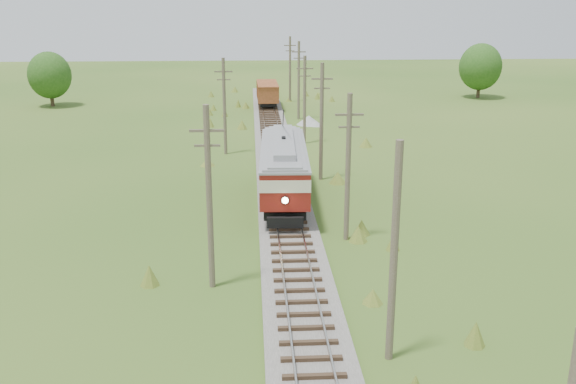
{
  "coord_description": "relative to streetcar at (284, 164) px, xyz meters",
  "views": [
    {
      "loc": [
        -2.17,
        -17.02,
        13.65
      ],
      "look_at": [
        0.0,
        20.07,
        2.34
      ],
      "focal_mm": 40.0,
      "sensor_mm": 36.0,
      "label": 1
    }
  ],
  "objects": [
    {
      "name": "utility_pole_l_a",
      "position": [
        -4.2,
        -13.13,
        1.85
      ],
      "size": [
        1.6,
        0.3,
        9.0
      ],
      "color": "brown",
      "rests_on": "ground"
    },
    {
      "name": "utility_pole_r_6",
      "position": [
        3.2,
        44.87,
        1.7
      ],
      "size": [
        1.6,
        0.3,
        8.7
      ],
      "color": "brown",
      "rests_on": "ground"
    },
    {
      "name": "gondola",
      "position": [
        0.0,
        40.0,
        -0.79
      ],
      "size": [
        2.69,
        7.97,
        2.64
      ],
      "rotation": [
        0.0,
        0.0,
        0.01
      ],
      "color": "black",
      "rests_on": "ground"
    },
    {
      "name": "tree_mid_a",
      "position": [
        -28.0,
        42.87,
        1.25
      ],
      "size": [
        5.46,
        5.46,
        7.03
      ],
      "color": "#38281C",
      "rests_on": "ground"
    },
    {
      "name": "streetcar",
      "position": [
        0.0,
        0.0,
        0.0
      ],
      "size": [
        3.58,
        13.31,
        6.05
      ],
      "rotation": [
        0.0,
        0.0,
        -0.04
      ],
      "color": "black",
      "rests_on": "ground"
    },
    {
      "name": "railbed_main",
      "position": [
        0.0,
        8.87,
        -2.58
      ],
      "size": [
        3.6,
        96.0,
        0.57
      ],
      "color": "#605B54",
      "rests_on": "ground"
    },
    {
      "name": "utility_pole_r_3",
      "position": [
        3.2,
        5.87,
        1.85
      ],
      "size": [
        1.6,
        0.3,
        9.0
      ],
      "color": "brown",
      "rests_on": "ground"
    },
    {
      "name": "tree_mid_b",
      "position": [
        30.0,
        46.87,
        1.56
      ],
      "size": [
        5.88,
        5.88,
        7.57
      ],
      "color": "#38281C",
      "rests_on": "ground"
    },
    {
      "name": "utility_pole_r_1",
      "position": [
        3.1,
        -20.13,
        1.63
      ],
      "size": [
        0.3,
        0.3,
        8.8
      ],
      "color": "brown",
      "rests_on": "ground"
    },
    {
      "name": "gravel_pile",
      "position": [
        4.4,
        28.24,
        -2.29
      ],
      "size": [
        2.83,
        3.0,
        1.03
      ],
      "color": "gray",
      "rests_on": "ground"
    },
    {
      "name": "utility_pole_r_2",
      "position": [
        3.3,
        -7.13,
        1.65
      ],
      "size": [
        1.6,
        0.3,
        8.6
      ],
      "color": "brown",
      "rests_on": "ground"
    },
    {
      "name": "utility_pole_r_4",
      "position": [
        3.0,
        18.87,
        1.55
      ],
      "size": [
        1.6,
        0.3,
        8.4
      ],
      "color": "brown",
      "rests_on": "ground"
    },
    {
      "name": "utility_pole_l_b",
      "position": [
        -4.5,
        14.87,
        1.65
      ],
      "size": [
        1.6,
        0.3,
        8.6
      ],
      "color": "brown",
      "rests_on": "ground"
    },
    {
      "name": "utility_pole_r_5",
      "position": [
        3.4,
        31.87,
        1.8
      ],
      "size": [
        1.6,
        0.3,
        8.9
      ],
      "color": "brown",
      "rests_on": "ground"
    }
  ]
}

